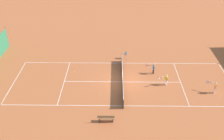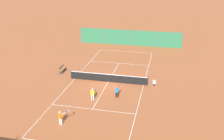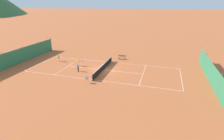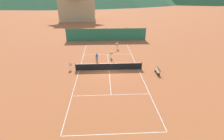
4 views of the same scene
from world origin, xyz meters
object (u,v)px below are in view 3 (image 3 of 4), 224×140
(player_near_baseline, at_px, (78,67))
(courtside_bench, at_px, (122,57))
(tennis_ball_by_net_right, at_px, (66,58))
(tennis_ball_alley_left, at_px, (121,66))
(player_far_baseline, at_px, (59,57))
(tennis_ball_far_corner, at_px, (140,87))
(ball_hopper, at_px, (87,78))
(player_near_service, at_px, (79,62))
(tennis_ball_by_net_left, at_px, (135,78))
(tennis_net, at_px, (103,67))

(player_near_baseline, bearing_deg, courtside_bench, -32.29)
(player_near_baseline, height_order, tennis_ball_by_net_right, player_near_baseline)
(tennis_ball_alley_left, distance_m, courtside_bench, 4.13)
(player_far_baseline, bearing_deg, tennis_ball_far_corner, -112.10)
(tennis_ball_by_net_right, relative_size, ball_hopper, 0.07)
(player_near_service, relative_size, tennis_ball_by_net_right, 19.41)
(courtside_bench, bearing_deg, tennis_ball_by_net_right, 103.00)
(tennis_ball_by_net_right, distance_m, tennis_ball_alley_left, 11.59)
(tennis_ball_by_net_right, bearing_deg, tennis_ball_by_net_left, -111.83)
(tennis_net, relative_size, tennis_ball_by_net_left, 139.09)
(player_near_service, xyz_separation_m, player_near_baseline, (-2.28, -1.08, -0.02))
(tennis_ball_far_corner, bearing_deg, player_far_baseline, 67.90)
(tennis_ball_far_corner, bearing_deg, tennis_ball_by_net_left, 22.05)
(courtside_bench, bearing_deg, ball_hopper, 169.83)
(tennis_net, distance_m, player_near_service, 4.66)
(player_near_service, bearing_deg, tennis_ball_by_net_right, 53.30)
(tennis_net, xyz_separation_m, player_far_baseline, (1.87, 9.40, 0.25))
(tennis_ball_alley_left, relative_size, ball_hopper, 0.07)
(tennis_ball_by_net_right, height_order, tennis_ball_alley_left, same)
(player_near_baseline, xyz_separation_m, tennis_ball_far_corner, (-2.88, -10.19, -0.69))
(tennis_ball_far_corner, bearing_deg, ball_hopper, 95.24)
(tennis_ball_by_net_right, xyz_separation_m, ball_hopper, (-9.18, -8.63, 0.63))
(player_far_baseline, xyz_separation_m, ball_hopper, (-7.17, -8.90, -0.09))
(player_near_service, xyz_separation_m, tennis_ball_by_net_left, (-2.54, -10.21, -0.71))
(tennis_net, bearing_deg, courtside_bench, -14.03)
(tennis_ball_far_corner, bearing_deg, courtside_bench, 24.73)
(player_near_service, xyz_separation_m, tennis_ball_alley_left, (1.80, -6.98, -0.71))
(tennis_ball_alley_left, height_order, tennis_ball_far_corner, same)
(tennis_net, xyz_separation_m, player_near_service, (0.51, 4.63, 0.25))
(tennis_ball_by_net_left, bearing_deg, courtside_bench, 25.55)
(tennis_ball_alley_left, relative_size, tennis_ball_far_corner, 1.00)
(tennis_ball_alley_left, bearing_deg, player_far_baseline, 92.15)
(tennis_ball_far_corner, xyz_separation_m, courtside_bench, (10.99, 5.06, 0.42))
(tennis_ball_far_corner, bearing_deg, player_near_baseline, 74.22)
(tennis_net, distance_m, tennis_ball_by_net_left, 5.96)
(player_near_service, relative_size, tennis_ball_far_corner, 19.41)
(tennis_ball_by_net_right, distance_m, tennis_ball_far_corner, 17.94)
(player_near_baseline, relative_size, ball_hopper, 1.40)
(tennis_ball_by_net_right, height_order, tennis_ball_far_corner, same)
(player_far_baseline, bearing_deg, player_near_baseline, -121.83)
(player_near_baseline, bearing_deg, player_far_baseline, 58.17)
(tennis_ball_by_net_right, xyz_separation_m, tennis_ball_far_corner, (-8.52, -15.78, 0.00))
(tennis_ball_by_net_right, bearing_deg, player_near_baseline, -135.25)
(player_near_baseline, bearing_deg, tennis_ball_alley_left, -55.31)
(player_far_baseline, distance_m, tennis_ball_by_net_right, 2.14)
(tennis_ball_far_corner, relative_size, tennis_ball_by_net_left, 1.00)
(tennis_ball_alley_left, bearing_deg, player_near_service, 104.46)
(tennis_ball_by_net_right, height_order, courtside_bench, courtside_bench)
(player_far_baseline, bearing_deg, player_near_service, -105.86)
(player_far_baseline, bearing_deg, tennis_ball_by_net_left, -104.56)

